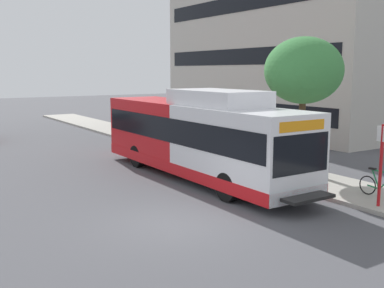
{
  "coord_description": "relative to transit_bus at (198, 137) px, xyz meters",
  "views": [
    {
      "loc": [
        -6.65,
        -11.05,
        4.36
      ],
      "look_at": [
        2.87,
        3.58,
        1.6
      ],
      "focal_mm": 43.28,
      "sensor_mm": 36.0,
      "label": 1
    }
  ],
  "objects": [
    {
      "name": "ground_plane",
      "position": [
        -3.74,
        3.5,
        -1.7
      ],
      "size": [
        120.0,
        120.0,
        0.0
      ],
      "primitive_type": "plane",
      "color": "#4C4C51"
    },
    {
      "name": "sidewalk_curb",
      "position": [
        3.26,
        1.5,
        -1.63
      ],
      "size": [
        3.0,
        56.0,
        0.14
      ],
      "primitive_type": "cube",
      "color": "#A8A399",
      "rests_on": "ground"
    },
    {
      "name": "transit_bus",
      "position": [
        0.0,
        0.0,
        0.0
      ],
      "size": [
        2.58,
        12.25,
        3.65
      ],
      "color": "white",
      "rests_on": "ground"
    },
    {
      "name": "bus_stop_sign_pole",
      "position": [
        2.27,
        -6.91,
        -0.05
      ],
      "size": [
        0.1,
        0.36,
        2.6
      ],
      "color": "red",
      "rests_on": "sidewalk_curb"
    },
    {
      "name": "bicycle_parked",
      "position": [
        3.15,
        -6.4,
        -1.14
      ],
      "size": [
        0.52,
        1.76,
        1.02
      ],
      "color": "black",
      "rests_on": "sidewalk_curb"
    },
    {
      "name": "street_tree_near_stop",
      "position": [
        3.96,
        -1.92,
        2.66
      ],
      "size": [
        3.23,
        3.23,
        5.62
      ],
      "color": "#4C3823",
      "rests_on": "sidewalk_curb"
    },
    {
      "name": "lattice_comm_tower",
      "position": [
        17.27,
        28.41,
        8.2
      ],
      "size": [
        1.1,
        1.1,
        29.71
      ],
      "color": "#B7B7BC",
      "rests_on": "ground"
    }
  ]
}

